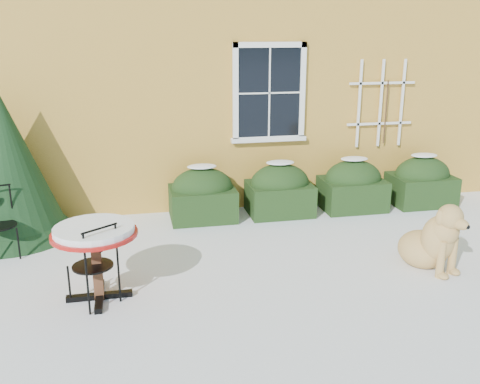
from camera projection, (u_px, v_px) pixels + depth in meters
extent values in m
plane|color=white|center=(257.00, 287.00, 6.46)|extent=(80.00, 80.00, 0.00)
cube|color=gold|center=(186.00, 29.00, 12.14)|extent=(12.00, 8.00, 6.00)
cube|color=black|center=(269.00, 93.00, 8.83)|extent=(1.05, 0.03, 1.45)
cube|color=white|center=(270.00, 45.00, 8.60)|extent=(1.23, 0.06, 0.09)
cube|color=white|center=(269.00, 139.00, 9.04)|extent=(1.23, 0.06, 0.09)
cube|color=white|center=(235.00, 94.00, 8.71)|extent=(0.09, 0.06, 1.63)
cube|color=white|center=(302.00, 92.00, 8.93)|extent=(0.09, 0.06, 1.63)
cube|color=white|center=(269.00, 93.00, 8.81)|extent=(0.02, 0.02, 1.45)
cube|color=white|center=(269.00, 93.00, 8.81)|extent=(1.05, 0.02, 0.02)
cube|color=white|center=(269.00, 139.00, 9.04)|extent=(1.29, 0.14, 0.07)
cube|color=white|center=(359.00, 104.00, 9.19)|extent=(0.04, 0.03, 1.50)
cube|color=white|center=(381.00, 103.00, 9.27)|extent=(0.04, 0.03, 1.50)
cube|color=white|center=(402.00, 103.00, 9.34)|extent=(0.04, 0.03, 1.50)
cube|color=white|center=(379.00, 123.00, 9.37)|extent=(1.20, 0.03, 0.04)
cube|color=white|center=(382.00, 83.00, 9.16)|extent=(1.20, 0.03, 0.04)
cylinder|color=#472D19|center=(386.00, 112.00, 9.31)|extent=(0.02, 0.02, 1.10)
cube|color=black|center=(203.00, 203.00, 8.71)|extent=(1.05, 0.80, 0.52)
ellipsoid|color=black|center=(202.00, 188.00, 8.63)|extent=(1.00, 0.72, 0.67)
ellipsoid|color=white|center=(202.00, 166.00, 8.53)|extent=(0.47, 0.32, 0.06)
cube|color=black|center=(279.00, 199.00, 8.96)|extent=(1.05, 0.80, 0.52)
ellipsoid|color=black|center=(280.00, 184.00, 8.89)|extent=(1.00, 0.72, 0.67)
ellipsoid|color=white|center=(280.00, 163.00, 8.78)|extent=(0.47, 0.32, 0.06)
cube|color=black|center=(352.00, 194.00, 9.22)|extent=(1.05, 0.80, 0.52)
ellipsoid|color=black|center=(353.00, 179.00, 9.14)|extent=(1.00, 0.72, 0.67)
ellipsoid|color=white|center=(354.00, 159.00, 9.04)|extent=(0.47, 0.32, 0.06)
cube|color=black|center=(421.00, 190.00, 9.47)|extent=(1.05, 0.80, 0.52)
ellipsoid|color=black|center=(422.00, 175.00, 9.39)|extent=(1.00, 0.72, 0.67)
ellipsoid|color=white|center=(424.00, 155.00, 9.29)|extent=(0.47, 0.32, 0.06)
cone|color=black|center=(9.00, 200.00, 7.94)|extent=(1.88, 1.88, 1.09)
cone|color=black|center=(3.00, 162.00, 7.76)|extent=(1.68, 1.68, 2.28)
cube|color=black|center=(100.00, 296.00, 6.16)|extent=(0.75, 0.09, 0.06)
cube|color=black|center=(100.00, 296.00, 6.16)|extent=(0.09, 0.75, 0.06)
cube|color=brown|center=(97.00, 267.00, 6.06)|extent=(0.11, 0.11, 0.80)
cylinder|color=#AA110E|center=(94.00, 234.00, 5.94)|extent=(0.96, 0.96, 0.04)
cylinder|color=white|center=(94.00, 229.00, 5.93)|extent=(0.89, 0.89, 0.07)
cylinder|color=black|center=(100.00, 273.00, 6.30)|extent=(0.02, 0.02, 0.45)
cylinder|color=black|center=(69.00, 284.00, 6.02)|extent=(0.02, 0.02, 0.45)
cylinder|color=black|center=(119.00, 284.00, 6.04)|extent=(0.02, 0.02, 0.45)
cylinder|color=black|center=(89.00, 296.00, 5.76)|extent=(0.02, 0.02, 0.45)
cylinder|color=black|center=(93.00, 266.00, 5.97)|extent=(0.46, 0.46, 0.02)
cylinder|color=black|center=(117.00, 245.00, 5.91)|extent=(0.02, 0.02, 0.50)
cylinder|color=black|center=(85.00, 256.00, 5.63)|extent=(0.02, 0.02, 0.50)
cylinder|color=black|center=(99.00, 229.00, 5.69)|extent=(0.37, 0.27, 0.02)
ellipsoid|color=black|center=(101.00, 246.00, 5.75)|extent=(0.11, 0.09, 0.16)
cylinder|color=black|center=(19.00, 243.00, 7.18)|extent=(0.02, 0.02, 0.45)
cylinder|color=black|center=(15.00, 234.00, 7.52)|extent=(0.02, 0.02, 0.45)
cylinder|color=black|center=(11.00, 202.00, 7.38)|extent=(0.02, 0.02, 0.50)
ellipsoid|color=tan|center=(423.00, 249.00, 7.00)|extent=(0.79, 0.83, 0.49)
ellipsoid|color=tan|center=(438.00, 239.00, 6.76)|extent=(0.58, 0.55, 0.61)
sphere|color=tan|center=(444.00, 231.00, 6.66)|extent=(0.38, 0.38, 0.38)
cylinder|color=tan|center=(441.00, 259.00, 6.63)|extent=(0.10, 0.10, 0.49)
cylinder|color=tan|center=(453.00, 256.00, 6.74)|extent=(0.10, 0.10, 0.49)
ellipsoid|color=tan|center=(443.00, 276.00, 6.65)|extent=(0.13, 0.17, 0.08)
ellipsoid|color=tan|center=(454.00, 272.00, 6.76)|extent=(0.13, 0.17, 0.08)
cylinder|color=tan|center=(445.00, 226.00, 6.63)|extent=(0.30, 0.33, 0.26)
sphere|color=tan|center=(450.00, 217.00, 6.55)|extent=(0.32, 0.32, 0.32)
ellipsoid|color=tan|center=(460.00, 224.00, 6.45)|extent=(0.22, 0.28, 0.14)
sphere|color=black|center=(468.00, 227.00, 6.36)|extent=(0.06, 0.06, 0.06)
ellipsoid|color=tan|center=(440.00, 218.00, 6.52)|extent=(0.11, 0.13, 0.20)
ellipsoid|color=tan|center=(454.00, 214.00, 6.66)|extent=(0.11, 0.13, 0.20)
cylinder|color=tan|center=(417.00, 251.00, 7.34)|extent=(0.35, 0.32, 0.09)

